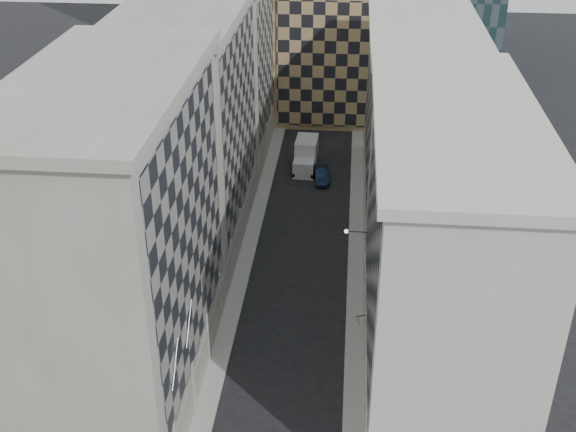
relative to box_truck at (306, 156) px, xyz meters
The scene contains 13 objects.
sidewalk_west 19.80m from the box_truck, 102.62° to the right, with size 1.50×100.00×0.15m, color gray.
sidewalk_east 20.29m from the box_truck, 72.21° to the right, with size 1.50×100.00×0.15m, color gray.
bldg_left_a 40.88m from the box_truck, 104.57° to the right, with size 10.80×22.80×23.70m.
bldg_left_b 21.46m from the box_truck, 121.43° to the right, with size 10.80×22.80×22.70m.
bldg_left_c 14.80m from the box_truck, 150.08° to the left, with size 10.80×22.80×21.70m.
bldg_right_a 37.32m from the box_truck, 70.99° to the right, with size 10.80×26.80×20.70m.
bldg_right_b 16.21m from the box_truck, 31.60° to the right, with size 10.80×28.80×19.70m.
tan_block 20.46m from the box_truck, 81.05° to the left, with size 16.80×14.80×18.80m.
flagpoles_left 44.05m from the box_truck, 96.55° to the right, with size 0.10×6.33×2.33m.
bracket_lamp 26.26m from the box_truck, 78.13° to the right, with size 1.98×0.36×0.36m.
box_truck is the anchor object (origin of this frame).
dark_car 4.06m from the box_truck, 58.57° to the right, with size 1.57×4.50×1.48m, color #0D1B33.
shop_sign 35.04m from the box_truck, 79.53° to the right, with size 0.80×0.71×0.82m.
Camera 1 is at (4.03, -29.14, 37.43)m, focal length 45.00 mm.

